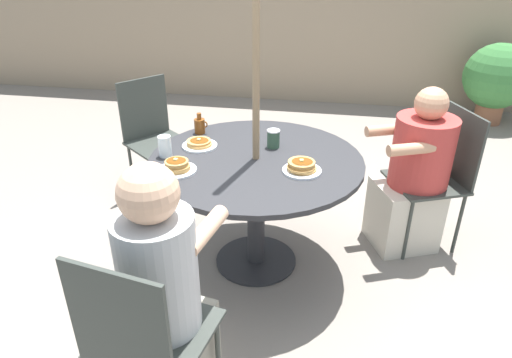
{
  "coord_description": "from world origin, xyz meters",
  "views": [
    {
      "loc": [
        0.42,
        -2.37,
        1.88
      ],
      "look_at": [
        0.0,
        0.0,
        0.61
      ],
      "focal_mm": 32.0,
      "sensor_mm": 36.0,
      "label": 1
    }
  ],
  "objects": [
    {
      "name": "pancake_plate_c",
      "position": [
        -0.37,
        0.1,
        0.76
      ],
      "size": [
        0.22,
        0.22,
        0.05
      ],
      "color": "white",
      "rests_on": "patio_table"
    },
    {
      "name": "syrup_bottle",
      "position": [
        -0.43,
        0.32,
        0.8
      ],
      "size": [
        0.09,
        0.07,
        0.14
      ],
      "color": "brown",
      "rests_on": "patio_table"
    },
    {
      "name": "diner_south",
      "position": [
        0.97,
        0.4,
        0.5
      ],
      "size": [
        0.57,
        0.52,
        1.11
      ],
      "rotation": [
        0.0,
        0.0,
        -4.33
      ],
      "color": "beige",
      "rests_on": "ground"
    },
    {
      "name": "pancake_plate_a",
      "position": [
        -0.4,
        -0.24,
        0.77
      ],
      "size": [
        0.22,
        0.22,
        0.08
      ],
      "color": "white",
      "rests_on": "patio_table"
    },
    {
      "name": "umbrella_pole",
      "position": [
        0.0,
        0.0,
        1.23
      ],
      "size": [
        0.04,
        0.04,
        2.47
      ],
      "primitive_type": "cylinder",
      "color": "#846B4C",
      "rests_on": "ground"
    },
    {
      "name": "ground_plane",
      "position": [
        0.0,
        0.0,
        0.0
      ],
      "size": [
        12.0,
        12.0,
        0.0
      ],
      "primitive_type": "plane",
      "color": "gray"
    },
    {
      "name": "back_fence",
      "position": [
        0.0,
        3.43,
        0.87
      ],
      "size": [
        10.0,
        0.06,
        1.74
      ],
      "primitive_type": "cube",
      "color": "gray",
      "rests_on": "ground"
    },
    {
      "name": "potted_shrub",
      "position": [
        2.17,
        3.0,
        0.52
      ],
      "size": [
        0.72,
        0.72,
        0.9
      ],
      "color": "brown",
      "rests_on": "ground"
    },
    {
      "name": "patio_table",
      "position": [
        0.0,
        0.0,
        0.63
      ],
      "size": [
        1.26,
        1.26,
        0.75
      ],
      "color": "#28282B",
      "rests_on": "ground"
    },
    {
      "name": "patio_chair_north",
      "position": [
        -0.96,
        0.77,
        0.54
      ],
      "size": [
        0.6,
        0.6,
        0.94
      ],
      "rotation": [
        0.0,
        0.0,
        -2.25
      ],
      "color": "#333833",
      "rests_on": "ground"
    },
    {
      "name": "coffee_cup",
      "position": [
        0.08,
        0.18,
        0.8
      ],
      "size": [
        0.08,
        0.08,
        0.11
      ],
      "color": "#33513D",
      "rests_on": "patio_table"
    },
    {
      "name": "patio_chair_south",
      "position": [
        1.14,
        0.46,
        0.54
      ],
      "size": [
        0.56,
        0.56,
        0.94
      ],
      "rotation": [
        0.0,
        0.0,
        -4.33
      ],
      "color": "#333833",
      "rests_on": "ground"
    },
    {
      "name": "drinking_glass_a",
      "position": [
        -0.53,
        -0.06,
        0.81
      ],
      "size": [
        0.08,
        0.08,
        0.12
      ],
      "primitive_type": "cylinder",
      "color": "silver",
      "rests_on": "patio_table"
    },
    {
      "name": "pancake_plate_b",
      "position": [
        0.28,
        -0.13,
        0.77
      ],
      "size": [
        0.22,
        0.22,
        0.07
      ],
      "color": "white",
      "rests_on": "patio_table"
    },
    {
      "name": "diner_east",
      "position": [
        -0.19,
        -1.04,
        0.56
      ],
      "size": [
        0.39,
        0.5,
        1.2
      ],
      "rotation": [
        0.0,
        0.0,
        -0.18
      ],
      "color": "gray",
      "rests_on": "ground"
    },
    {
      "name": "patio_chair_east",
      "position": [
        -0.22,
        -1.21,
        0.54
      ],
      "size": [
        0.5,
        0.5,
        0.94
      ],
      "rotation": [
        0.0,
        0.0,
        -0.18
      ],
      "color": "#333833",
      "rests_on": "ground"
    }
  ]
}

